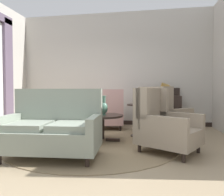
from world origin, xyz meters
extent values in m
plane|color=#9E896B|center=(0.00, 0.00, 0.00)|extent=(7.93, 7.93, 0.00)
cube|color=#BCB7AD|center=(0.00, 2.61, 1.65)|extent=(5.82, 0.08, 3.31)
cube|color=black|center=(0.00, 2.55, 0.06)|extent=(5.66, 0.03, 0.12)
cylinder|color=#847051|center=(0.00, 0.30, 0.01)|extent=(3.25, 3.25, 0.01)
cube|color=#605166|center=(-2.71, 1.54, 1.54)|extent=(0.10, 0.32, 2.77)
cylinder|color=black|center=(0.14, 0.41, 0.51)|extent=(0.83, 0.83, 0.03)
cylinder|color=black|center=(0.14, 0.41, 0.27)|extent=(0.10, 0.10, 0.45)
cube|color=black|center=(0.36, 0.41, 0.04)|extent=(0.28, 0.07, 0.07)
cube|color=black|center=(0.02, 0.60, 0.04)|extent=(0.21, 0.27, 0.07)
cube|color=black|center=(0.02, 0.22, 0.04)|extent=(0.20, 0.27, 0.07)
cylinder|color=#4C7A66|center=(0.19, 0.37, 0.54)|extent=(0.08, 0.08, 0.02)
ellipsoid|color=#4C7A66|center=(0.19, 0.37, 0.67)|extent=(0.14, 0.14, 0.23)
cylinder|color=#4C7A66|center=(0.19, 0.37, 0.84)|extent=(0.06, 0.06, 0.12)
torus|color=#4C7A66|center=(0.19, 0.37, 0.90)|extent=(0.10, 0.10, 0.02)
cube|color=gray|center=(-0.38, -0.74, 0.29)|extent=(1.48, 0.90, 0.30)
cube|color=gray|center=(-0.41, -0.41, 0.74)|extent=(1.43, 0.24, 0.60)
cube|color=gray|center=(-0.69, -0.80, 0.49)|extent=(0.61, 0.64, 0.10)
cube|color=gray|center=(-0.07, -0.75, 0.49)|extent=(0.61, 0.64, 0.10)
cube|color=gray|center=(-1.04, -0.83, 0.54)|extent=(0.16, 0.70, 0.20)
cube|color=gray|center=(0.27, -0.74, 0.54)|extent=(0.16, 0.70, 0.20)
cylinder|color=black|center=(0.25, -1.01, 0.07)|extent=(0.06, 0.06, 0.14)
cylinder|color=black|center=(-1.02, -0.46, 0.07)|extent=(0.06, 0.06, 0.14)
cylinder|color=black|center=(0.20, -0.38, 0.07)|extent=(0.06, 0.06, 0.14)
cube|color=gray|center=(1.37, -0.15, 0.27)|extent=(1.16, 1.12, 0.26)
cube|color=gray|center=(1.05, 0.04, 0.73)|extent=(0.52, 0.73, 0.65)
cube|color=gray|center=(0.95, -0.29, 0.80)|extent=(0.22, 0.19, 0.49)
cube|color=gray|center=(1.30, 0.28, 0.80)|extent=(0.22, 0.19, 0.49)
cube|color=gray|center=(1.24, -0.46, 0.52)|extent=(0.73, 0.50, 0.23)
cube|color=gray|center=(1.59, 0.11, 0.52)|extent=(0.73, 0.50, 0.23)
cylinder|color=black|center=(1.53, -0.60, 0.07)|extent=(0.06, 0.06, 0.14)
cylinder|color=black|center=(1.84, -0.08, 0.07)|extent=(0.06, 0.06, 0.14)
cylinder|color=black|center=(0.90, -0.22, 0.07)|extent=(0.06, 0.06, 0.14)
cylinder|color=black|center=(1.21, 0.30, 0.07)|extent=(0.06, 0.06, 0.14)
cube|color=tan|center=(-0.01, 1.82, 0.28)|extent=(0.93, 0.93, 0.28)
cube|color=tan|center=(0.03, 1.47, 0.73)|extent=(0.85, 0.23, 0.62)
cube|color=tan|center=(0.38, 1.61, 0.80)|extent=(0.12, 0.21, 0.47)
cube|color=tan|center=(-0.35, 1.52, 0.80)|extent=(0.12, 0.21, 0.47)
cube|color=tan|center=(0.35, 1.91, 0.53)|extent=(0.18, 0.74, 0.22)
cube|color=tan|center=(-0.39, 1.83, 0.53)|extent=(0.18, 0.74, 0.22)
cylinder|color=black|center=(0.29, 2.20, 0.07)|extent=(0.06, 0.06, 0.14)
cylinder|color=black|center=(-0.39, 2.12, 0.07)|extent=(0.06, 0.06, 0.14)
cylinder|color=black|center=(0.36, 1.52, 0.07)|extent=(0.06, 0.06, 0.14)
cylinder|color=black|center=(-0.31, 1.45, 0.07)|extent=(0.06, 0.06, 0.14)
cube|color=gray|center=(1.41, 1.07, 0.28)|extent=(1.19, 1.18, 0.28)
cube|color=gray|center=(1.13, 0.85, 0.75)|extent=(0.63, 0.73, 0.67)
cube|color=gray|center=(1.43, 0.62, 0.83)|extent=(0.22, 0.20, 0.51)
cube|color=gray|center=(0.97, 1.18, 0.83)|extent=(0.22, 0.20, 0.51)
cube|color=gray|center=(1.67, 0.82, 0.53)|extent=(0.65, 0.56, 0.22)
cube|color=gray|center=(1.22, 1.39, 0.53)|extent=(0.65, 0.56, 0.22)
cylinder|color=black|center=(1.89, 1.03, 0.07)|extent=(0.06, 0.06, 0.14)
cylinder|color=black|center=(1.47, 1.55, 0.07)|extent=(0.06, 0.06, 0.14)
cylinder|color=black|center=(1.34, 0.59, 0.07)|extent=(0.06, 0.06, 0.14)
cylinder|color=black|center=(0.92, 1.11, 0.07)|extent=(0.06, 0.06, 0.14)
cylinder|color=black|center=(0.81, 0.94, 0.70)|extent=(0.45, 0.45, 0.03)
cylinder|color=black|center=(0.81, 0.94, 0.34)|extent=(0.07, 0.07, 0.68)
cylinder|color=black|center=(0.81, 0.94, 0.02)|extent=(0.29, 0.29, 0.04)
cube|color=black|center=(1.39, 2.31, 0.48)|extent=(1.05, 0.42, 0.76)
cube|color=black|center=(1.39, 2.50, 0.97)|extent=(1.05, 0.04, 0.22)
cube|color=black|center=(0.91, 2.15, 0.05)|extent=(0.06, 0.06, 0.10)
cube|color=black|center=(1.86, 2.15, 0.05)|extent=(0.06, 0.06, 0.10)
cube|color=black|center=(0.91, 2.47, 0.05)|extent=(0.06, 0.06, 0.10)
cube|color=black|center=(1.86, 2.47, 0.05)|extent=(0.06, 0.06, 0.10)
cube|color=black|center=(1.39, 2.29, 0.93)|extent=(0.24, 0.24, 0.14)
cone|color=#B28942|center=(1.45, 2.21, 1.14)|extent=(0.45, 0.50, 0.41)
camera|label=1|loc=(1.02, -3.67, 1.01)|focal=34.03mm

